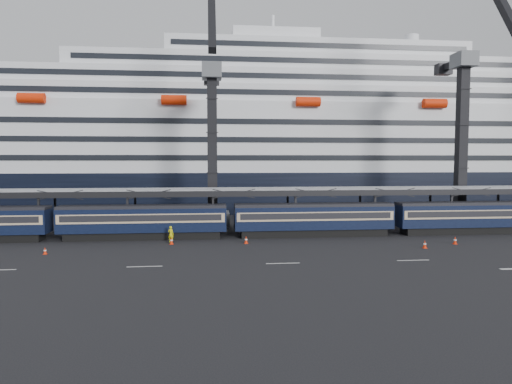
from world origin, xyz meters
TOP-DOWN VIEW (x-y plane):
  - ground at (0.00, 0.00)m, footprint 260.00×260.00m
  - train at (-4.65, 10.00)m, footprint 133.05×3.00m
  - canopy at (0.00, 14.00)m, footprint 130.00×6.25m
  - cruise_ship at (-1.08, 45.99)m, footprint 214.09×28.84m
  - crane_dark_near at (-20.00, 18.59)m, footprint 4.50×17.75m
  - crane_dark_mid at (15.00, 17.59)m, footprint 4.50×18.24m
  - worker at (-24.71, 7.50)m, footprint 0.78×0.67m
  - traffic_cone_a at (-36.31, 2.22)m, footprint 0.36×0.36m
  - traffic_cone_b at (-24.55, 6.30)m, footprint 0.42×0.42m
  - traffic_cone_c at (-16.46, 5.96)m, footprint 0.41×0.41m
  - traffic_cone_d at (1.76, 1.42)m, footprint 0.42×0.42m
  - traffic_cone_e at (6.12, 3.28)m, footprint 0.42×0.42m

SIDE VIEW (x-z plane):
  - ground at x=0.00m, z-range 0.00..0.00m
  - traffic_cone_a at x=-36.31m, z-range 0.00..0.71m
  - traffic_cone_c at x=-16.46m, z-range -0.01..0.82m
  - traffic_cone_b at x=-24.55m, z-range -0.01..0.83m
  - traffic_cone_d at x=1.76m, z-range -0.01..0.84m
  - traffic_cone_e at x=6.12m, z-range -0.01..0.84m
  - worker at x=-24.71m, z-range 0.00..1.82m
  - train at x=-4.65m, z-range 0.18..4.23m
  - canopy at x=0.00m, z-range 2.49..8.01m
  - crane_dark_near at x=-20.00m, z-range -5.61..29.47m
  - cruise_ship at x=-1.08m, z-range -4.66..29.34m
  - crane_dark_mid at x=15.00m, z-range -6.46..33.18m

